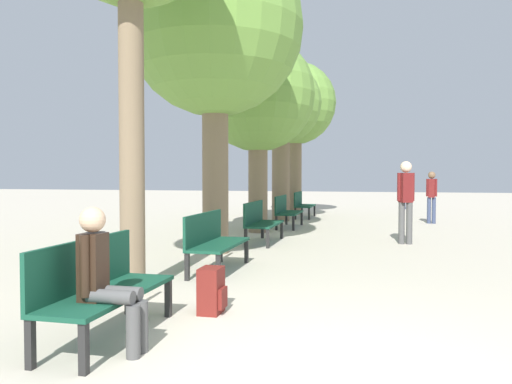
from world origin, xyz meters
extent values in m
plane|color=beige|center=(0.00, 0.00, 0.00)|extent=(80.00, 80.00, 0.00)
cube|color=#144733|center=(-1.95, 0.44, 0.40)|extent=(0.54, 1.61, 0.04)
cube|color=#144733|center=(-2.20, 0.44, 0.65)|extent=(0.04, 1.61, 0.46)
cube|color=black|center=(-1.73, -0.32, 0.19)|extent=(0.06, 0.06, 0.38)
cube|color=black|center=(-1.73, 1.20, 0.19)|extent=(0.06, 0.06, 0.38)
cube|color=black|center=(-2.18, -0.32, 0.19)|extent=(0.06, 0.06, 0.38)
cube|color=black|center=(-2.18, 1.20, 0.19)|extent=(0.06, 0.06, 0.38)
cube|color=#144733|center=(-1.95, 3.64, 0.40)|extent=(0.54, 1.61, 0.04)
cube|color=#144733|center=(-2.20, 3.64, 0.65)|extent=(0.04, 1.61, 0.46)
cube|color=black|center=(-1.73, 2.88, 0.19)|extent=(0.06, 0.06, 0.38)
cube|color=black|center=(-1.73, 4.41, 0.19)|extent=(0.06, 0.06, 0.38)
cube|color=black|center=(-2.18, 2.88, 0.19)|extent=(0.06, 0.06, 0.38)
cube|color=black|center=(-2.18, 4.41, 0.19)|extent=(0.06, 0.06, 0.38)
cube|color=#144733|center=(-1.95, 6.85, 0.40)|extent=(0.54, 1.61, 0.04)
cube|color=#144733|center=(-2.20, 6.85, 0.65)|extent=(0.04, 1.61, 0.46)
cube|color=black|center=(-1.73, 6.09, 0.19)|extent=(0.06, 0.06, 0.38)
cube|color=black|center=(-1.73, 7.61, 0.19)|extent=(0.06, 0.06, 0.38)
cube|color=black|center=(-2.18, 6.09, 0.19)|extent=(0.06, 0.06, 0.38)
cube|color=black|center=(-2.18, 7.61, 0.19)|extent=(0.06, 0.06, 0.38)
cube|color=#144733|center=(-1.95, 10.05, 0.40)|extent=(0.54, 1.61, 0.04)
cube|color=#144733|center=(-2.20, 10.05, 0.65)|extent=(0.04, 1.61, 0.46)
cube|color=black|center=(-1.73, 9.29, 0.19)|extent=(0.06, 0.06, 0.38)
cube|color=black|center=(-1.73, 10.82, 0.19)|extent=(0.06, 0.06, 0.38)
cube|color=black|center=(-2.18, 9.29, 0.19)|extent=(0.06, 0.06, 0.38)
cube|color=black|center=(-2.18, 10.82, 0.19)|extent=(0.06, 0.06, 0.38)
cube|color=#144733|center=(-1.95, 13.26, 0.40)|extent=(0.54, 1.61, 0.04)
cube|color=#144733|center=(-2.20, 13.26, 0.65)|extent=(0.04, 1.61, 0.46)
cube|color=black|center=(-1.73, 12.50, 0.19)|extent=(0.06, 0.06, 0.38)
cube|color=black|center=(-1.73, 14.02, 0.19)|extent=(0.06, 0.06, 0.38)
cube|color=black|center=(-2.18, 12.50, 0.19)|extent=(0.06, 0.06, 0.38)
cube|color=black|center=(-2.18, 14.02, 0.19)|extent=(0.06, 0.06, 0.38)
cylinder|color=#7A664C|center=(-2.56, 2.04, 2.00)|extent=(0.30, 0.30, 4.00)
cylinder|color=#7A664C|center=(-2.56, 5.30, 1.63)|extent=(0.49, 0.49, 3.27)
sphere|color=olive|center=(-2.56, 5.30, 4.16)|extent=(3.25, 3.25, 3.25)
cylinder|color=#7A664C|center=(-2.56, 8.77, 1.34)|extent=(0.49, 0.49, 2.69)
sphere|color=olive|center=(-2.56, 8.77, 3.48)|extent=(2.88, 2.88, 2.88)
cylinder|color=#7A664C|center=(-2.56, 11.93, 1.50)|extent=(0.56, 0.56, 3.00)
sphere|color=olive|center=(-2.56, 11.93, 3.70)|extent=(2.55, 2.55, 2.55)
cylinder|color=#7A664C|center=(-2.56, 14.70, 1.63)|extent=(0.53, 0.53, 3.25)
sphere|color=olive|center=(-2.56, 14.70, 4.08)|extent=(3.02, 3.02, 3.02)
cylinder|color=#4C4C4C|center=(-1.73, 0.06, 0.48)|extent=(0.39, 0.11, 0.11)
cylinder|color=#4C4C4C|center=(-1.54, 0.06, 0.21)|extent=(0.11, 0.11, 0.42)
cylinder|color=#4C4C4C|center=(-1.73, 0.20, 0.48)|extent=(0.39, 0.11, 0.11)
cylinder|color=#4C4C4C|center=(-1.54, 0.20, 0.21)|extent=(0.11, 0.11, 0.42)
cube|color=black|center=(-1.93, 0.13, 0.70)|extent=(0.18, 0.21, 0.55)
cylinder|color=black|center=(-1.93, 0.01, 0.73)|extent=(0.08, 0.08, 0.50)
cylinder|color=black|center=(-1.93, 0.25, 0.73)|extent=(0.08, 0.08, 0.50)
sphere|color=tan|center=(-1.93, 0.13, 1.09)|extent=(0.21, 0.21, 0.21)
cube|color=maroon|center=(-1.35, 1.42, 0.24)|extent=(0.22, 0.30, 0.48)
cube|color=maroon|center=(-1.22, 1.42, 0.17)|extent=(0.04, 0.21, 0.21)
cylinder|color=#384260|center=(1.55, 18.42, 0.39)|extent=(0.11, 0.11, 0.78)
cylinder|color=#384260|center=(1.69, 18.42, 0.39)|extent=(0.11, 0.11, 0.78)
cube|color=black|center=(1.62, 18.42, 1.06)|extent=(0.27, 0.28, 0.55)
cylinder|color=black|center=(1.51, 18.42, 1.07)|extent=(0.08, 0.08, 0.53)
cylinder|color=black|center=(1.74, 18.42, 1.07)|extent=(0.08, 0.08, 0.53)
sphere|color=#A37A5B|center=(1.62, 18.42, 1.45)|extent=(0.21, 0.21, 0.21)
cylinder|color=#384260|center=(1.91, 12.13, 0.39)|extent=(0.11, 0.11, 0.78)
cylinder|color=#384260|center=(2.05, 12.13, 0.39)|extent=(0.11, 0.11, 0.78)
cube|color=maroon|center=(1.98, 12.13, 1.06)|extent=(0.21, 0.24, 0.55)
cylinder|color=maroon|center=(1.86, 12.13, 1.07)|extent=(0.08, 0.08, 0.53)
cylinder|color=maroon|center=(2.09, 12.13, 1.07)|extent=(0.08, 0.08, 0.53)
sphere|color=brown|center=(1.98, 12.13, 1.45)|extent=(0.21, 0.21, 0.21)
cylinder|color=#4C4C4C|center=(0.88, 7.36, 0.44)|extent=(0.13, 0.13, 0.88)
cylinder|color=#4C4C4C|center=(1.03, 7.36, 0.44)|extent=(0.13, 0.13, 0.88)
cube|color=maroon|center=(0.96, 7.36, 1.19)|extent=(0.30, 0.29, 0.62)
cylinder|color=maroon|center=(0.83, 7.36, 1.20)|extent=(0.09, 0.09, 0.59)
cylinder|color=maroon|center=(1.09, 7.36, 1.20)|extent=(0.09, 0.09, 0.59)
sphere|color=beige|center=(0.96, 7.36, 1.62)|extent=(0.24, 0.24, 0.24)
camera|label=1|loc=(0.31, -3.51, 1.45)|focal=35.00mm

